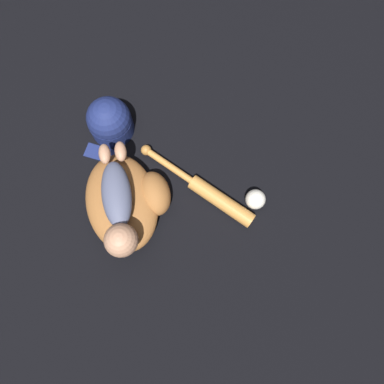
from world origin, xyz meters
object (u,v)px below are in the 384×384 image
at_px(baseball_glove, 127,200).
at_px(baby_figure, 118,208).
at_px(baseball_bat, 209,193).
at_px(baseball, 255,199).
at_px(baseball_cap, 110,121).

height_order(baseball_glove, baby_figure, baby_figure).
relative_size(baby_figure, baseball_bat, 1.06).
height_order(baseball_glove, baseball_bat, baseball_glove).
bearing_deg(baseball_glove, baseball, 79.99).
bearing_deg(baseball_cap, baseball_bat, 42.84).
xyz_separation_m(baby_figure, baseball_cap, (-0.35, 0.00, -0.09)).
height_order(baseball_glove, baseball_cap, baseball_cap).
xyz_separation_m(baseball_bat, baseball_cap, (-0.32, -0.30, 0.04)).
xyz_separation_m(baseball_glove, baseball_bat, (0.02, 0.28, -0.03)).
height_order(baseball, baseball_cap, baseball_cap).
bearing_deg(baseball_glove, baseball_bat, 85.85).
distance_m(baby_figure, baseball, 0.46).
distance_m(baseball_glove, baseball_bat, 0.28).
relative_size(baseball_bat, baseball, 5.27).
relative_size(baby_figure, baseball_cap, 1.70).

